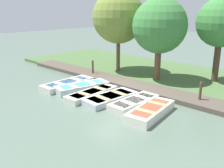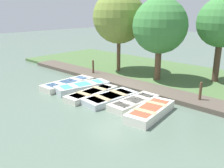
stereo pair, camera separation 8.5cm
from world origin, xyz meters
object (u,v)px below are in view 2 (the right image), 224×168
Objects in this scene: rowboat_0 at (68,84)px; mooring_post_far at (200,93)px; rowboat_2 at (92,93)px; rowboat_3 at (110,98)px; park_tree_far_left at (119,17)px; rowboat_5 at (150,111)px; park_tree_left at (160,26)px; rowboat_1 at (82,87)px; mooring_post_near at (93,68)px; park_tree_center at (222,23)px; rowboat_4 at (134,103)px.

rowboat_0 is 2.88× the size of mooring_post_far.
rowboat_3 is (-0.18, 1.23, 0.00)m from rowboat_2.
rowboat_0 is 6.01m from park_tree_far_left.
mooring_post_far reaches higher than rowboat_5.
rowboat_2 is 3.82m from rowboat_5.
park_tree_left is at bearing -173.23° from rowboat_3.
rowboat_1 is 6.52m from mooring_post_far.
rowboat_5 is (0.12, 2.59, 0.05)m from rowboat_3.
park_tree_left reaches higher than rowboat_5.
rowboat_1 is 6.00m from park_tree_left.
mooring_post_near is at bearing -120.53° from rowboat_5.
rowboat_3 is 2.60× the size of mooring_post_far.
park_tree_far_left is at bearing 178.16° from rowboat_0.
park_tree_center is at bearing 108.25° from park_tree_far_left.
rowboat_0 is at bearing 14.18° from mooring_post_near.
rowboat_5 is 2.56× the size of mooring_post_near.
park_tree_center reaches higher than rowboat_4.
rowboat_5 is 0.57× the size of park_tree_left.
park_tree_far_left is 6.65m from park_tree_center.
rowboat_3 is at bearing 96.14° from rowboat_2.
mooring_post_near is 0.20× the size of park_tree_far_left.
park_tree_center reaches higher than rowboat_2.
park_tree_left is at bearing -54.20° from park_tree_center.
park_tree_center is at bearing 168.95° from rowboat_4.
rowboat_1 reaches higher than rowboat_0.
rowboat_1 is at bearing -101.09° from rowboat_5.
mooring_post_near is (-2.59, -1.89, 0.39)m from rowboat_1.
rowboat_4 is at bearing 19.54° from park_tree_left.
rowboat_3 is 2.60m from rowboat_5.
park_tree_center is (-2.10, 2.91, 0.21)m from park_tree_left.
rowboat_0 is 1.02× the size of rowboat_1.
rowboat_0 is at bearing -69.64° from rowboat_1.
rowboat_2 is 2.77× the size of mooring_post_near.
park_tree_far_left is (-4.31, -4.92, 3.85)m from rowboat_4.
park_tree_left is (-1.86, 4.11, 2.98)m from mooring_post_near.
rowboat_2 is 1.14× the size of rowboat_4.
rowboat_3 is 5.11m from mooring_post_near.
rowboat_0 is at bearing -0.25° from park_tree_far_left.
mooring_post_far is (-2.91, 4.80, 0.43)m from rowboat_2.
park_tree_left is (-4.29, -1.52, 3.40)m from rowboat_4.
rowboat_2 is at bearing -29.93° from park_tree_center.
rowboat_5 reaches higher than rowboat_2.
park_tree_center reaches higher than rowboat_3.
rowboat_1 is 1.09× the size of rowboat_3.
rowboat_1 is 1.16× the size of rowboat_4.
rowboat_0 reaches higher than rowboat_4.
park_tree_left is (-4.59, -0.18, 3.41)m from rowboat_3.
rowboat_5 is (0.11, 6.19, 0.03)m from rowboat_0.
rowboat_4 is (-0.16, 3.74, -0.03)m from rowboat_1.
rowboat_5 is 6.42m from park_tree_left.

